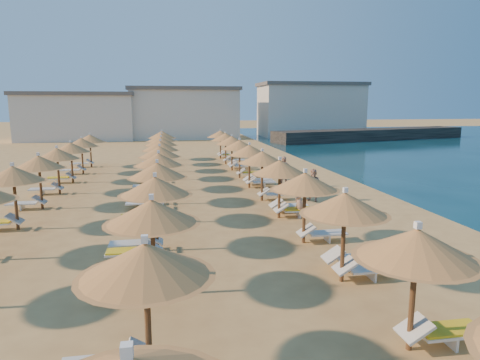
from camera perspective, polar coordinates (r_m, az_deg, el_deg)
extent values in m
plane|color=tan|center=(17.12, -2.50, -6.77)|extent=(220.00, 220.00, 0.00)
cube|color=black|center=(62.28, 17.27, 5.82)|extent=(30.04, 11.43, 1.50)
cube|color=beige|center=(63.44, -20.75, 7.73)|extent=(15.00, 8.00, 6.00)
cube|color=#59514C|center=(63.42, -20.93, 10.66)|extent=(15.60, 8.48, 0.50)
cube|color=beige|center=(63.24, -7.41, 8.65)|extent=(15.00, 8.00, 6.80)
cube|color=#59514C|center=(63.25, -7.49, 11.96)|extent=(15.60, 8.48, 0.50)
cube|color=beige|center=(67.51, 9.31, 9.04)|extent=(15.00, 8.00, 7.60)
cube|color=#59514C|center=(67.56, 9.41, 12.47)|extent=(15.60, 8.48, 0.50)
cylinder|color=brown|center=(9.58, 21.99, -14.50)|extent=(0.12, 0.12, 2.21)
cone|color=#985A2C|center=(9.17, 22.48, -7.85)|extent=(2.31, 2.31, 0.62)
cone|color=#985A2C|center=(9.25, 22.38, -9.31)|extent=(2.50, 2.50, 0.12)
cube|color=white|center=(9.07, 22.64, -5.57)|extent=(0.12, 0.12, 0.14)
cylinder|color=brown|center=(12.44, 13.57, -8.29)|extent=(0.12, 0.12, 2.21)
cone|color=#985A2C|center=(12.13, 13.80, -3.06)|extent=(2.31, 2.31, 0.62)
cone|color=#985A2C|center=(12.19, 13.75, -4.19)|extent=(2.50, 2.50, 0.12)
cube|color=white|center=(12.05, 13.88, -1.31)|extent=(0.12, 0.12, 0.14)
cylinder|color=brown|center=(15.56, 8.55, -4.38)|extent=(0.12, 0.12, 2.21)
cone|color=#985A2C|center=(15.31, 8.67, -0.16)|extent=(2.31, 2.31, 0.62)
cone|color=#985A2C|center=(15.36, 8.64, -1.07)|extent=(2.50, 2.50, 0.12)
cube|color=white|center=(15.25, 8.70, 1.24)|extent=(0.12, 0.12, 0.14)
cylinder|color=brown|center=(18.80, 5.26, -1.78)|extent=(0.12, 0.12, 2.21)
cone|color=#985A2C|center=(18.59, 5.32, 1.73)|extent=(2.31, 2.31, 0.62)
cone|color=#985A2C|center=(18.63, 5.31, 0.98)|extent=(2.50, 2.50, 0.12)
cube|color=white|center=(18.54, 5.34, 2.89)|extent=(0.12, 0.12, 0.14)
cylinder|color=brown|center=(22.11, 2.95, 0.05)|extent=(0.12, 0.12, 2.21)
cone|color=#985A2C|center=(21.94, 2.98, 3.05)|extent=(2.31, 2.31, 0.62)
cone|color=#985A2C|center=(21.97, 2.98, 2.41)|extent=(2.50, 2.50, 0.12)
cube|color=white|center=(21.89, 2.99, 4.03)|extent=(0.12, 0.12, 0.14)
cylinder|color=brown|center=(25.46, 1.25, 1.41)|extent=(0.12, 0.12, 2.21)
cone|color=#985A2C|center=(25.31, 1.26, 4.01)|extent=(2.31, 2.31, 0.62)
cone|color=#985A2C|center=(25.34, 1.26, 3.46)|extent=(2.50, 2.50, 0.12)
cube|color=white|center=(25.28, 1.26, 4.87)|extent=(0.12, 0.12, 0.14)
cylinder|color=brown|center=(28.85, -0.06, 2.45)|extent=(0.12, 0.12, 2.21)
cone|color=#985A2C|center=(28.71, -0.06, 4.75)|extent=(2.31, 2.31, 0.62)
cone|color=#985A2C|center=(28.74, -0.06, 4.26)|extent=(2.50, 2.50, 0.12)
cube|color=white|center=(28.68, -0.06, 5.50)|extent=(0.12, 0.12, 0.14)
cylinder|color=brown|center=(32.25, -1.09, 3.26)|extent=(0.12, 0.12, 2.21)
cone|color=#985A2C|center=(32.13, -1.10, 5.33)|extent=(2.31, 2.31, 0.62)
cone|color=#985A2C|center=(32.15, -1.09, 4.88)|extent=(2.50, 2.50, 0.12)
cube|color=white|center=(32.10, -1.10, 6.00)|extent=(0.12, 0.12, 0.14)
cylinder|color=brown|center=(35.66, -1.92, 3.92)|extent=(0.12, 0.12, 2.21)
cone|color=#985A2C|center=(35.56, -1.94, 5.79)|extent=(2.31, 2.31, 0.62)
cone|color=#985A2C|center=(35.58, -1.93, 5.39)|extent=(2.50, 2.50, 0.12)
cube|color=white|center=(35.53, -1.94, 6.40)|extent=(0.12, 0.12, 0.14)
cylinder|color=brown|center=(39.09, -2.62, 4.47)|extent=(0.12, 0.12, 2.21)
cone|color=#985A2C|center=(38.99, -2.63, 6.17)|extent=(2.31, 2.31, 0.62)
cone|color=#985A2C|center=(39.01, -2.63, 5.81)|extent=(2.50, 2.50, 0.12)
cube|color=white|center=(38.97, -2.63, 6.73)|extent=(0.12, 0.12, 0.14)
cube|color=white|center=(4.54, -14.86, -21.16)|extent=(0.12, 0.12, 0.14)
cylinder|color=brown|center=(8.32, -12.18, -17.88)|extent=(0.12, 0.12, 2.21)
cone|color=#985A2C|center=(7.84, -12.50, -10.34)|extent=(2.31, 2.31, 0.62)
cone|color=#985A2C|center=(7.93, -12.43, -12.02)|extent=(2.50, 2.50, 0.12)
cube|color=white|center=(7.72, -12.61, -7.71)|extent=(0.12, 0.12, 0.14)
cylinder|color=brown|center=(11.50, -11.47, -9.76)|extent=(0.12, 0.12, 2.21)
cone|color=#985A2C|center=(11.16, -11.68, -4.12)|extent=(2.31, 2.31, 0.62)
cone|color=#985A2C|center=(11.22, -11.64, -5.35)|extent=(2.50, 2.50, 0.12)
cube|color=white|center=(11.08, -11.75, -2.23)|extent=(0.12, 0.12, 0.14)
cylinder|color=brown|center=(14.81, -11.09, -5.20)|extent=(0.12, 0.12, 2.21)
cone|color=#985A2C|center=(14.55, -11.25, -0.78)|extent=(2.31, 2.31, 0.62)
cone|color=#985A2C|center=(14.60, -11.21, -1.73)|extent=(2.50, 2.50, 0.12)
cube|color=white|center=(14.49, -11.30, 0.69)|extent=(0.12, 0.12, 0.14)
cylinder|color=brown|center=(18.19, -10.85, -2.33)|extent=(0.12, 0.12, 2.21)
cone|color=#985A2C|center=(17.97, -10.97, 1.30)|extent=(2.31, 2.31, 0.62)
cone|color=#985A2C|center=(18.01, -10.95, 0.52)|extent=(2.50, 2.50, 0.12)
cube|color=white|center=(17.92, -11.02, 2.49)|extent=(0.12, 0.12, 0.14)
cylinder|color=brown|center=(21.59, -10.69, -0.36)|extent=(0.12, 0.12, 2.21)
cone|color=#985A2C|center=(21.41, -10.79, 2.71)|extent=(2.31, 2.31, 0.62)
cone|color=#985A2C|center=(21.45, -10.77, 2.05)|extent=(2.50, 2.50, 0.12)
cube|color=white|center=(21.37, -10.82, 3.71)|extent=(0.12, 0.12, 0.14)
cylinder|color=brown|center=(25.02, -10.57, 1.08)|extent=(0.12, 0.12, 2.21)
cone|color=#985A2C|center=(24.86, -10.66, 3.73)|extent=(2.31, 2.31, 0.62)
cone|color=#985A2C|center=(24.89, -10.64, 3.16)|extent=(2.50, 2.50, 0.12)
cube|color=white|center=(24.82, -10.69, 4.60)|extent=(0.12, 0.12, 0.14)
cylinder|color=brown|center=(28.45, -10.48, 2.17)|extent=(0.12, 0.12, 2.21)
cone|color=#985A2C|center=(28.32, -10.56, 4.50)|extent=(2.31, 2.31, 0.62)
cone|color=#985A2C|center=(28.34, -10.54, 4.00)|extent=(2.50, 2.50, 0.12)
cube|color=white|center=(28.28, -10.58, 5.26)|extent=(0.12, 0.12, 0.14)
cylinder|color=brown|center=(31.90, -10.41, 3.02)|extent=(0.12, 0.12, 2.21)
cone|color=#985A2C|center=(31.78, -10.48, 5.10)|extent=(2.31, 2.31, 0.62)
cone|color=#985A2C|center=(31.80, -10.46, 4.66)|extent=(2.50, 2.50, 0.12)
cube|color=white|center=(31.75, -10.50, 5.78)|extent=(0.12, 0.12, 0.14)
cylinder|color=brown|center=(35.35, -10.35, 3.71)|extent=(0.12, 0.12, 2.21)
cone|color=#985A2C|center=(35.24, -10.41, 5.59)|extent=(2.31, 2.31, 0.62)
cone|color=#985A2C|center=(35.26, -10.40, 5.19)|extent=(2.50, 2.50, 0.12)
cube|color=white|center=(35.21, -10.43, 6.20)|extent=(0.12, 0.12, 0.14)
cylinder|color=brown|center=(38.80, -10.31, 4.27)|extent=(0.12, 0.12, 2.21)
cone|color=#985A2C|center=(38.70, -10.36, 5.99)|extent=(2.31, 2.31, 0.62)
cone|color=#985A2C|center=(38.72, -10.35, 5.62)|extent=(2.50, 2.50, 0.12)
cube|color=white|center=(38.68, -10.38, 6.55)|extent=(0.12, 0.12, 0.14)
cylinder|color=brown|center=(19.15, -27.73, -2.71)|extent=(0.12, 0.12, 2.21)
cone|color=#985A2C|center=(18.94, -28.01, 0.73)|extent=(2.31, 2.31, 0.62)
cone|color=#985A2C|center=(18.98, -27.95, 0.00)|extent=(2.50, 2.50, 0.12)
cube|color=white|center=(18.89, -28.11, 1.86)|extent=(0.12, 0.12, 0.14)
cylinder|color=brown|center=(22.41, -25.04, -0.76)|extent=(0.12, 0.12, 2.21)
cone|color=#985A2C|center=(22.23, -25.26, 2.18)|extent=(2.31, 2.31, 0.62)
cone|color=#985A2C|center=(22.27, -25.21, 1.55)|extent=(2.50, 2.50, 0.12)
cube|color=white|center=(22.19, -25.33, 3.15)|extent=(0.12, 0.12, 0.14)
cylinder|color=brown|center=(25.72, -23.04, 0.68)|extent=(0.12, 0.12, 2.21)
cone|color=#985A2C|center=(25.57, -23.22, 3.26)|extent=(2.31, 2.31, 0.62)
cone|color=#985A2C|center=(25.60, -23.18, 2.70)|extent=(2.50, 2.50, 0.12)
cube|color=white|center=(25.53, -23.28, 4.10)|extent=(0.12, 0.12, 0.14)
cylinder|color=brown|center=(29.07, -21.49, 1.80)|extent=(0.12, 0.12, 2.21)
cone|color=#985A2C|center=(28.94, -21.64, 4.08)|extent=(2.31, 2.31, 0.62)
cone|color=#985A2C|center=(28.97, -21.61, 3.59)|extent=(2.50, 2.50, 0.12)
cube|color=white|center=(28.91, -21.69, 4.82)|extent=(0.12, 0.12, 0.14)
cylinder|color=brown|center=(32.45, -20.27, 2.68)|extent=(0.12, 0.12, 2.21)
cone|color=#985A2C|center=(32.33, -20.40, 4.72)|extent=(2.31, 2.31, 0.62)
cone|color=#985A2C|center=(32.36, -20.37, 4.29)|extent=(2.50, 2.50, 0.12)
cube|color=white|center=(32.30, -20.44, 5.39)|extent=(0.12, 0.12, 0.14)
cylinder|color=brown|center=(35.85, -19.28, 3.39)|extent=(0.12, 0.12, 2.21)
cone|color=#985A2C|center=(35.74, -19.39, 5.24)|extent=(2.31, 2.31, 0.62)
cone|color=#985A2C|center=(35.76, -19.36, 4.85)|extent=(2.50, 2.50, 0.12)
cube|color=white|center=(35.71, -19.42, 5.85)|extent=(0.12, 0.12, 0.14)
cube|color=silver|center=(10.39, 26.14, -17.63)|extent=(1.39, 0.64, 0.06)
cube|color=silver|center=(10.46, 26.06, -18.41)|extent=(0.06, 0.58, 0.32)
cube|color=silver|center=(9.90, 22.20, -17.83)|extent=(0.58, 0.64, 0.40)
cube|color=yellow|center=(10.36, 26.16, -17.36)|extent=(1.33, 0.59, 0.05)
cube|color=silver|center=(8.64, -12.65, -21.68)|extent=(0.58, 0.64, 0.40)
cube|color=silver|center=(13.08, 17.13, -11.21)|extent=(1.39, 0.64, 0.06)
cube|color=silver|center=(13.13, 17.09, -11.86)|extent=(0.06, 0.58, 0.32)
cube|color=silver|center=(12.69, 13.83, -11.02)|extent=(0.58, 0.64, 0.40)
cube|color=silver|center=(13.83, 15.44, -9.93)|extent=(1.39, 0.64, 0.06)
cube|color=silver|center=(13.88, 15.41, -10.55)|extent=(0.06, 0.58, 0.32)
cube|color=silver|center=(13.47, 12.30, -9.70)|extent=(0.58, 0.64, 0.40)
cube|color=silver|center=(11.86, -15.80, -13.41)|extent=(1.39, 0.64, 0.06)
cube|color=silver|center=(11.92, -15.77, -14.11)|extent=(0.06, 0.58, 0.32)
cube|color=silver|center=(11.74, -11.81, -12.74)|extent=(0.58, 0.64, 0.40)
cube|color=silver|center=(16.07, 11.55, -6.92)|extent=(1.39, 0.64, 0.06)
cube|color=silver|center=(16.12, 11.53, -7.46)|extent=(0.06, 0.58, 0.32)
cube|color=silver|center=(15.76, 8.80, -6.64)|extent=(0.58, 0.64, 0.40)
cube|color=silver|center=(15.09, -14.44, -8.17)|extent=(1.39, 0.64, 0.06)
cube|color=silver|center=(15.14, -14.41, -8.74)|extent=(0.06, 0.58, 0.32)
cube|color=silver|center=(15.00, -11.35, -7.60)|extent=(0.58, 0.64, 0.40)
cube|color=silver|center=(14.24, -14.73, -9.30)|extent=(1.39, 0.64, 0.06)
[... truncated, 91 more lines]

